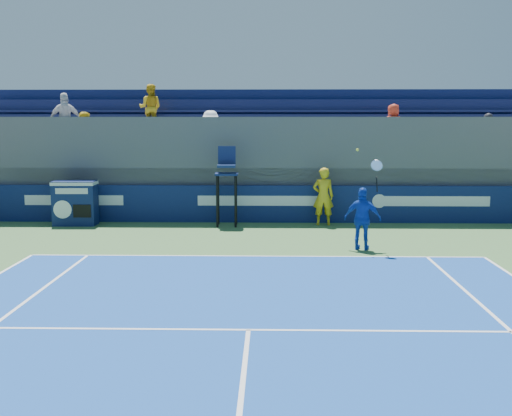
{
  "coord_description": "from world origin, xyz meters",
  "views": [
    {
      "loc": [
        0.35,
        -3.33,
        3.31
      ],
      "look_at": [
        0.0,
        11.5,
        1.25
      ],
      "focal_mm": 45.0,
      "sensor_mm": 36.0,
      "label": 1
    }
  ],
  "objects_px": {
    "ball_person": "(323,196)",
    "match_clock": "(75,202)",
    "umpire_chair": "(227,177)",
    "tennis_player": "(363,218)"
  },
  "relations": [
    {
      "from": "match_clock",
      "to": "tennis_player",
      "type": "xyz_separation_m",
      "value": [
        8.46,
        -3.65,
        0.07
      ]
    },
    {
      "from": "match_clock",
      "to": "umpire_chair",
      "type": "relative_size",
      "value": 0.56
    },
    {
      "from": "match_clock",
      "to": "tennis_player",
      "type": "bearing_deg",
      "value": -23.36
    },
    {
      "from": "ball_person",
      "to": "match_clock",
      "type": "bearing_deg",
      "value": 0.27
    },
    {
      "from": "ball_person",
      "to": "umpire_chair",
      "type": "xyz_separation_m",
      "value": [
        -3.01,
        -0.19,
        0.61
      ]
    },
    {
      "from": "ball_person",
      "to": "umpire_chair",
      "type": "relative_size",
      "value": 0.73
    },
    {
      "from": "umpire_chair",
      "to": "tennis_player",
      "type": "xyz_separation_m",
      "value": [
        3.7,
        -3.63,
        -0.71
      ]
    },
    {
      "from": "ball_person",
      "to": "match_clock",
      "type": "height_order",
      "value": "ball_person"
    },
    {
      "from": "umpire_chair",
      "to": "tennis_player",
      "type": "distance_m",
      "value": 5.23
    },
    {
      "from": "umpire_chair",
      "to": "tennis_player",
      "type": "relative_size",
      "value": 0.96
    }
  ]
}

